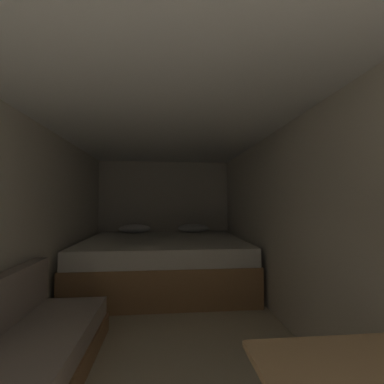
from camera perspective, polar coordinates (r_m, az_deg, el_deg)
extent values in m
plane|color=beige|center=(2.78, -6.45, -29.58)|extent=(7.56, 7.56, 0.00)
cube|color=beige|center=(5.28, -5.92, -4.82)|extent=(2.62, 0.05, 2.08)
cube|color=beige|center=(2.81, -33.74, -6.70)|extent=(0.05, 5.56, 2.08)
cube|color=beige|center=(2.78, 21.40, -6.97)|extent=(0.05, 5.56, 2.08)
cube|color=white|center=(2.61, -6.24, 16.33)|extent=(2.62, 5.56, 0.05)
cube|color=#9E7247|center=(4.29, -6.07, -16.19)|extent=(2.40, 2.08, 0.49)
cube|color=white|center=(4.22, -6.05, -11.45)|extent=(2.36, 2.04, 0.23)
ellipsoid|color=white|center=(5.04, -12.16, -7.69)|extent=(0.58, 0.34, 0.16)
ellipsoid|color=white|center=(5.03, 0.26, -7.74)|extent=(0.58, 0.34, 0.16)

